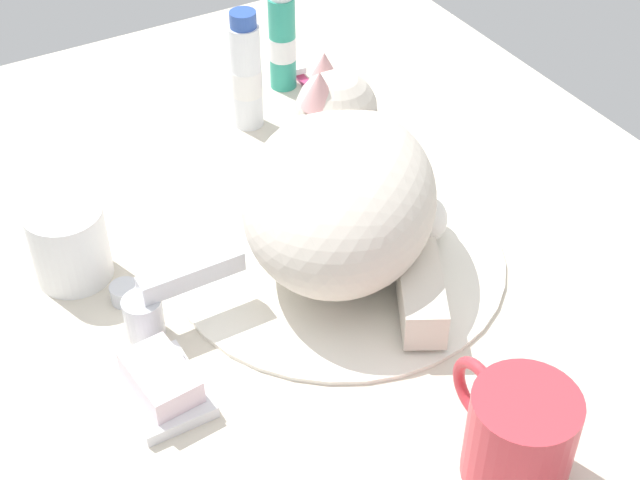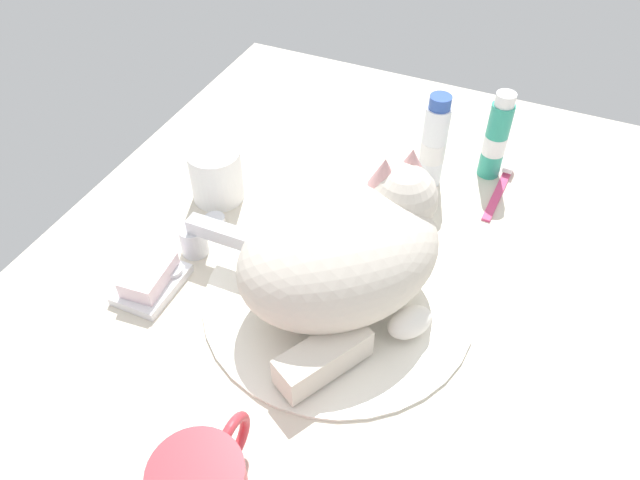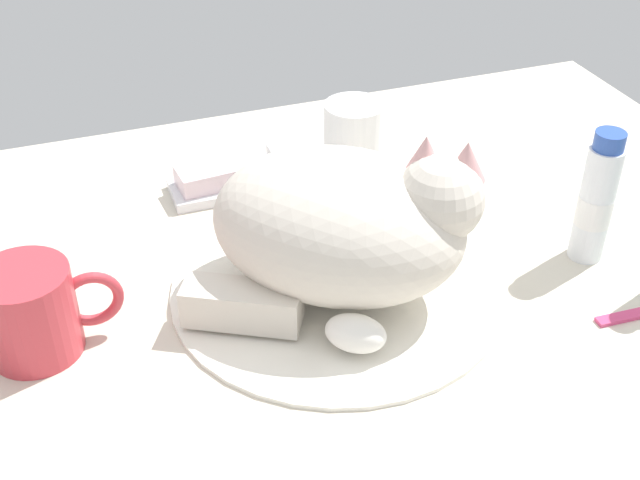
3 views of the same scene
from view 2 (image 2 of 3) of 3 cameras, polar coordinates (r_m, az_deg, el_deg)
name	(u,v)px [view 2 (image 2 of 3)]	position (r cm, az deg, el deg)	size (l,w,h in cm)	color
ground_plane	(338,307)	(76.31, 1.69, -6.30)	(110.00, 82.50, 3.00)	beige
sink_basin	(338,297)	(74.81, 1.72, -5.35)	(32.95, 32.95, 0.90)	white
faucet	(203,240)	(79.66, -10.83, 0.04)	(13.02, 11.68, 6.17)	silver
cat	(347,252)	(69.44, 2.50, -1.11)	(31.25, 29.27, 16.00)	beige
rinse_cup	(216,175)	(87.69, -9.67, 6.01)	(7.39, 7.39, 7.81)	white
soap_dish	(152,284)	(78.76, -15.44, -4.01)	(9.00, 6.40, 1.20)	white
soap_bar	(149,275)	(77.49, -15.68, -3.14)	(7.18, 4.45, 2.33)	silver
toothpaste_bottle	(434,144)	(88.90, 10.57, 8.79)	(3.62, 3.62, 14.49)	white
mouthwash_bottle	(496,138)	(92.82, 16.11, 9.11)	(3.36, 3.36, 13.71)	teal
toothbrush	(500,188)	(93.35, 16.46, 4.70)	(13.22, 1.93, 1.60)	#D83F72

